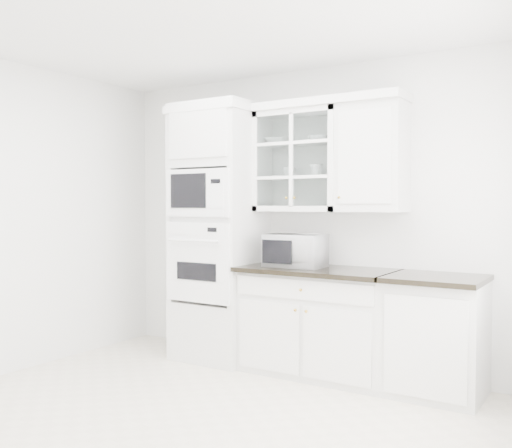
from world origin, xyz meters
The scene contains 13 objects.
ground centered at (0.00, 0.00, 0.01)m, with size 4.00×3.50×0.01m, color beige.
room_shell centered at (0.00, 0.43, 1.78)m, with size 4.00×3.50×2.70m.
oven_column centered at (-0.75, 1.42, 1.20)m, with size 0.76×0.68×2.40m.
base_cabinet_run centered at (0.28, 1.45, 0.46)m, with size 1.32×0.67×0.92m.
extra_base_cabinet centered at (1.28, 1.45, 0.46)m, with size 0.72×0.67×0.92m.
upper_cabinet_glass centered at (0.03, 1.58, 1.85)m, with size 0.80×0.33×0.90m.
upper_cabinet_solid centered at (0.71, 1.58, 1.85)m, with size 0.55×0.33×0.90m, color silver.
crown_molding centered at (-0.07, 1.56, 2.33)m, with size 2.14×0.38×0.07m, color white.
countertop_microwave centered at (0.08, 1.42, 1.06)m, with size 0.49×0.41×0.29m, color white.
bowl_a centered at (-0.19, 1.59, 2.04)m, with size 0.24×0.24×0.06m, color white.
bowl_b centered at (0.21, 1.58, 2.04)m, with size 0.17×0.17×0.05m, color white.
cup_a centered at (-0.08, 1.59, 1.76)m, with size 0.11×0.11×0.09m, color white.
cup_b centered at (0.20, 1.57, 1.76)m, with size 0.11×0.11×0.11m, color white.
Camera 1 is at (2.43, -2.95, 1.47)m, focal length 40.00 mm.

